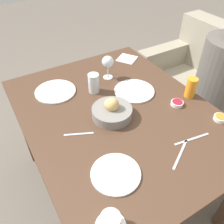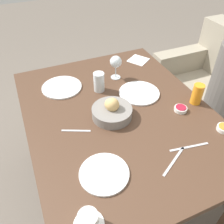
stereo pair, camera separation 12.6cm
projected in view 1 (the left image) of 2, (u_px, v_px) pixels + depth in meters
name	position (u px, v px, depth m)	size (l,w,h in m)	color
ground_plane	(116.00, 186.00, 1.81)	(10.00, 10.00, 0.00)	#6B6056
dining_table	(118.00, 124.00, 1.38)	(1.27, 0.99, 0.76)	#4C3323
seated_person	(215.00, 96.00, 1.87)	(0.37, 0.48, 1.14)	#23232D
bread_basket	(112.00, 111.00, 1.26)	(0.22, 0.22, 0.11)	gray
plate_near_left	(55.00, 91.00, 1.45)	(0.25, 0.25, 0.01)	white
plate_near_right	(116.00, 174.00, 1.00)	(0.21, 0.21, 0.01)	white
plate_far_center	(134.00, 91.00, 1.45)	(0.25, 0.25, 0.01)	white
juice_glass	(191.00, 88.00, 1.38)	(0.06, 0.06, 0.12)	orange
water_tumbler	(94.00, 83.00, 1.42)	(0.07, 0.07, 0.12)	silver
wine_glass	(108.00, 63.00, 1.50)	(0.08, 0.08, 0.16)	silver
coffee_cup	(111.00, 223.00, 0.82)	(0.11, 0.11, 0.07)	white
jam_bowl_berry	(177.00, 103.00, 1.35)	(0.07, 0.07, 0.03)	white
jam_bowl_honey	(221.00, 118.00, 1.26)	(0.07, 0.07, 0.03)	white
fork_silver	(180.00, 154.00, 1.09)	(0.11, 0.18, 0.00)	#B7B7BC
knife_silver	(192.00, 139.00, 1.16)	(0.04, 0.20, 0.00)	#B7B7BC
spoon_coffee	(79.00, 134.00, 1.18)	(0.07, 0.14, 0.00)	#B7B7BC
napkin	(127.00, 59.00, 1.76)	(0.18, 0.18, 0.00)	white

